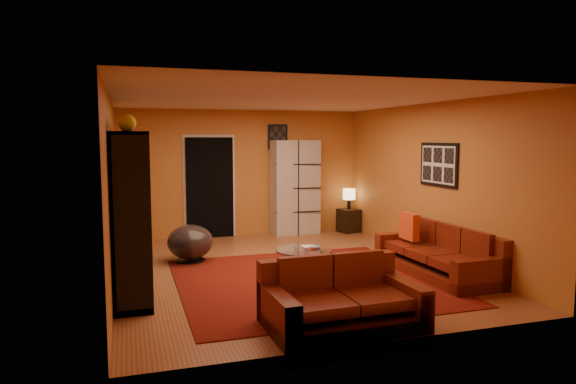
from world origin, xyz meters
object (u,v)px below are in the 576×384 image
object	(u,v)px
tv	(134,213)
table_lamp	(349,195)
sofa	(441,255)
side_table	(349,221)
storage_cabinet	(295,187)
entertainment_unit	(130,208)
bowl_chair	(190,242)
loveseat	(339,299)
coffee_table	(304,253)

from	to	relation	value
tv	table_lamp	xyz separation A→B (m)	(4.47, 2.72, -0.18)
sofa	side_table	xyz separation A→B (m)	(0.11, 3.59, -0.04)
sofa	storage_cabinet	world-z (taller)	storage_cabinet
entertainment_unit	bowl_chair	world-z (taller)	entertainment_unit
loveseat	tv	bearing A→B (deg)	40.08
entertainment_unit	coffee_table	world-z (taller)	entertainment_unit
bowl_chair	tv	bearing A→B (deg)	-130.44
coffee_table	side_table	world-z (taller)	side_table
sofa	storage_cabinet	bearing A→B (deg)	103.94
entertainment_unit	tv	bearing A→B (deg)	-56.65
side_table	coffee_table	bearing A→B (deg)	-124.02
loveseat	bowl_chair	distance (m)	3.58
side_table	table_lamp	world-z (taller)	table_lamp
table_lamp	tv	bearing A→B (deg)	-148.72
entertainment_unit	coffee_table	distance (m)	2.53
entertainment_unit	tv	world-z (taller)	entertainment_unit
loveseat	coffee_table	size ratio (longest dim) A/B	2.01
coffee_table	storage_cabinet	world-z (taller)	storage_cabinet
table_lamp	entertainment_unit	bearing A→B (deg)	-149.72
loveseat	table_lamp	distance (m)	5.62
entertainment_unit	table_lamp	bearing A→B (deg)	30.28
storage_cabinet	bowl_chair	size ratio (longest dim) A/B	2.64
coffee_table	storage_cabinet	distance (m)	3.52
bowl_chair	storage_cabinet	bearing A→B (deg)	37.26
tv	coffee_table	distance (m)	2.45
entertainment_unit	storage_cabinet	size ratio (longest dim) A/B	1.52
bowl_chair	table_lamp	size ratio (longest dim) A/B	1.70
tv	entertainment_unit	bearing A→B (deg)	33.35
side_table	sofa	bearing A→B (deg)	-91.81
sofa	bowl_chair	bearing A→B (deg)	149.44
loveseat	side_table	distance (m)	5.59
sofa	bowl_chair	xyz separation A→B (m)	(-3.48, 1.90, 0.04)
tv	bowl_chair	size ratio (longest dim) A/B	1.24
bowl_chair	table_lamp	distance (m)	4.00
tv	bowl_chair	world-z (taller)	tv
tv	side_table	world-z (taller)	tv
loveseat	coffee_table	xyz separation A→B (m)	(0.25, 1.88, 0.09)
side_table	tv	bearing A→B (deg)	-148.72
entertainment_unit	loveseat	distance (m)	3.31
tv	storage_cabinet	size ratio (longest dim) A/B	0.47
coffee_table	bowl_chair	size ratio (longest dim) A/B	1.11
side_table	storage_cabinet	bearing A→B (deg)	172.35
entertainment_unit	bowl_chair	size ratio (longest dim) A/B	4.00
tv	loveseat	world-z (taller)	tv
storage_cabinet	table_lamp	size ratio (longest dim) A/B	4.49
loveseat	table_lamp	size ratio (longest dim) A/B	3.79
entertainment_unit	tv	distance (m)	0.11
storage_cabinet	table_lamp	xyz separation A→B (m)	(1.17, -0.16, -0.18)
sofa	loveseat	bearing A→B (deg)	-149.04
storage_cabinet	bowl_chair	xyz separation A→B (m)	(-2.42, -1.84, -0.66)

